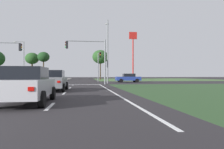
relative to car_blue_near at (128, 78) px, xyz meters
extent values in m
plane|color=#282628|center=(-12.37, -1.00, -0.76)|extent=(200.00, 200.00, 0.00)
cube|color=#476B38|center=(13.13, 23.50, -0.76)|extent=(35.00, 35.00, 0.01)
cube|color=#ADA89E|center=(-12.37, -20.00, -0.69)|extent=(1.20, 22.00, 0.14)
cube|color=#ADA89E|center=(-12.37, 24.00, -0.69)|extent=(1.20, 36.00, 0.14)
cube|color=silver|center=(-8.87, -26.85, -0.76)|extent=(0.14, 2.00, 0.01)
cube|color=silver|center=(-8.87, -20.85, -0.76)|extent=(0.14, 2.00, 0.01)
cube|color=silver|center=(-8.87, -14.85, -0.76)|extent=(0.14, 2.00, 0.01)
cube|color=silver|center=(-8.87, -8.85, -0.76)|extent=(0.14, 2.00, 0.01)
cube|color=silver|center=(-5.52, -19.00, -0.76)|extent=(0.14, 24.00, 0.01)
cube|color=silver|center=(-8.57, -8.00, -0.76)|extent=(6.40, 0.50, 0.01)
cube|color=silver|center=(-17.62, -6.20, -0.76)|extent=(0.70, 2.80, 0.01)
cube|color=silver|center=(-16.47, -6.20, -0.76)|extent=(0.70, 2.80, 0.01)
cube|color=silver|center=(-15.32, -6.20, -0.76)|extent=(0.70, 2.80, 0.01)
cube|color=silver|center=(-14.17, -6.20, -0.76)|extent=(0.70, 2.80, 0.01)
cube|color=navy|center=(-0.04, 0.00, -0.12)|extent=(4.25, 1.75, 0.65)
cube|color=black|center=(0.11, 0.00, 0.47)|extent=(1.96, 1.54, 0.52)
cube|color=red|center=(2.11, -0.67, -0.05)|extent=(0.04, 0.20, 0.14)
cube|color=red|center=(2.11, 0.67, -0.05)|extent=(0.04, 0.20, 0.14)
cylinder|color=black|center=(-1.40, -0.88, -0.44)|extent=(0.64, 0.22, 0.64)
cylinder|color=black|center=(-1.40, 0.88, -0.44)|extent=(0.64, 0.22, 0.64)
cylinder|color=black|center=(1.33, -0.88, -0.44)|extent=(0.64, 0.22, 0.64)
cylinder|color=black|center=(1.33, 0.88, -0.44)|extent=(0.64, 0.22, 0.64)
cube|color=#B7B7BC|center=(-9.99, -25.78, -0.08)|extent=(1.73, 4.26, 0.72)
cube|color=black|center=(-9.99, -25.93, 0.54)|extent=(1.52, 1.96, 0.52)
cube|color=red|center=(-9.33, -27.93, -0.01)|extent=(0.20, 0.04, 0.14)
cylinder|color=black|center=(-10.85, -24.42, -0.44)|extent=(0.22, 0.64, 0.64)
cylinder|color=black|center=(-9.13, -24.42, -0.44)|extent=(0.22, 0.64, 0.64)
cylinder|color=black|center=(-9.13, -27.14, -0.44)|extent=(0.22, 0.64, 0.64)
cube|color=slate|center=(-9.96, -18.48, -0.07)|extent=(1.86, 4.57, 0.75)
cube|color=black|center=(-9.96, -18.63, 0.57)|extent=(1.63, 2.10, 0.52)
cube|color=red|center=(-10.66, -20.78, 0.01)|extent=(0.20, 0.04, 0.14)
cube|color=red|center=(-9.25, -20.78, 0.01)|extent=(0.20, 0.04, 0.14)
cylinder|color=black|center=(-10.88, -17.02, -0.44)|extent=(0.22, 0.64, 0.64)
cylinder|color=black|center=(-9.03, -17.02, -0.44)|extent=(0.22, 0.64, 0.64)
cylinder|color=black|center=(-10.88, -19.94, -0.44)|extent=(0.22, 0.64, 0.64)
cylinder|color=black|center=(-9.03, -19.94, -0.44)|extent=(0.22, 0.64, 0.64)
cube|color=#BCAD8E|center=(-14.67, 10.20, -0.08)|extent=(1.77, 4.22, 0.72)
cube|color=black|center=(-14.67, 10.35, 0.54)|extent=(1.56, 1.94, 0.52)
cube|color=red|center=(-13.99, 12.33, -0.01)|extent=(0.20, 0.04, 0.14)
cube|color=red|center=(-15.34, 12.33, -0.01)|extent=(0.20, 0.04, 0.14)
cylinder|color=black|center=(-13.78, 8.84, -0.44)|extent=(0.22, 0.64, 0.64)
cylinder|color=black|center=(-15.55, 8.84, -0.44)|extent=(0.22, 0.64, 0.64)
cylinder|color=black|center=(-13.78, 11.55, -0.44)|extent=(0.22, 0.64, 0.64)
cylinder|color=black|center=(-15.55, 11.55, -0.44)|extent=(0.22, 0.64, 0.64)
cube|color=#19565B|center=(-15.09, 1.36, -0.11)|extent=(4.32, 1.75, 0.66)
cube|color=black|center=(-15.24, 1.36, 0.47)|extent=(1.99, 1.54, 0.52)
cube|color=red|center=(-17.27, 2.03, -0.05)|extent=(0.04, 0.20, 0.14)
cube|color=red|center=(-17.27, 0.70, -0.05)|extent=(0.04, 0.20, 0.14)
cylinder|color=black|center=(-13.71, 2.24, -0.44)|extent=(0.64, 0.22, 0.64)
cylinder|color=black|center=(-13.71, 0.49, -0.44)|extent=(0.64, 0.22, 0.64)
cylinder|color=black|center=(-16.48, 2.24, -0.44)|extent=(0.64, 0.22, 0.64)
cylinder|color=black|center=(-16.48, 0.49, -0.44)|extent=(0.64, 0.22, 0.64)
cube|color=#A31919|center=(-14.78, 27.17, -0.11)|extent=(1.76, 4.34, 0.67)
cube|color=black|center=(-14.78, 27.32, 0.49)|extent=(1.54, 2.00, 0.52)
cube|color=red|center=(-14.11, 29.36, -0.04)|extent=(0.20, 0.04, 0.14)
cube|color=red|center=(-15.44, 29.36, -0.04)|extent=(0.20, 0.04, 0.14)
cylinder|color=black|center=(-13.90, 25.78, -0.44)|extent=(0.22, 0.64, 0.64)
cylinder|color=black|center=(-15.65, 25.78, -0.44)|extent=(0.22, 0.64, 0.64)
cylinder|color=black|center=(-13.90, 28.56, -0.44)|extent=(0.22, 0.64, 0.64)
cylinder|color=black|center=(-15.65, 28.56, -0.44)|extent=(0.22, 0.64, 0.64)
cylinder|color=gray|center=(-17.74, -7.60, 4.51)|extent=(4.47, 0.12, 0.12)
cube|color=black|center=(-15.50, -7.60, 3.98)|extent=(0.26, 0.32, 0.95)
sphere|color=#360503|center=(-15.34, -7.60, 4.28)|extent=(0.20, 0.20, 0.20)
sphere|color=orange|center=(-15.34, -7.60, 3.98)|extent=(0.20, 0.20, 0.20)
sphere|color=black|center=(-15.34, -7.60, 3.68)|extent=(0.20, 0.20, 0.20)
cylinder|color=gray|center=(-4.77, 5.60, 1.97)|extent=(0.18, 0.18, 5.47)
cylinder|color=gray|center=(-4.77, 3.05, 4.45)|extent=(0.12, 5.12, 0.12)
cube|color=black|center=(-4.77, 0.49, 3.93)|extent=(0.32, 0.26, 0.95)
sphere|color=#360503|center=(-4.77, 0.33, 4.23)|extent=(0.20, 0.20, 0.20)
sphere|color=orange|center=(-4.77, 0.33, 3.93)|extent=(0.20, 0.20, 0.20)
sphere|color=black|center=(-4.77, 0.33, 3.63)|extent=(0.20, 0.20, 0.20)
cylinder|color=gray|center=(-4.77, -7.60, 2.20)|extent=(0.18, 0.18, 5.93)
cylinder|color=gray|center=(-7.25, -7.60, 4.91)|extent=(4.95, 0.12, 0.12)
cube|color=black|center=(-9.72, -7.60, 4.39)|extent=(0.26, 0.32, 0.95)
sphere|color=#360503|center=(-9.88, -7.60, 4.69)|extent=(0.20, 0.20, 0.20)
sphere|color=#3A2405|center=(-9.88, -7.60, 4.39)|extent=(0.20, 0.20, 0.20)
sphere|color=green|center=(-9.88, -7.60, 4.09)|extent=(0.20, 0.20, 0.20)
cylinder|color=gray|center=(-4.08, -4.48, 3.94)|extent=(0.20, 0.20, 9.41)
cylinder|color=gray|center=(-4.03, -3.64, 8.55)|extent=(0.20, 1.68, 0.10)
ellipsoid|color=#B2B2A8|center=(-3.98, -2.80, 8.45)|extent=(0.56, 0.28, 0.20)
cylinder|color=gray|center=(-20.67, 13.14, 3.59)|extent=(0.20, 0.20, 8.70)
cylinder|color=gray|center=(-21.59, 13.12, 7.84)|extent=(1.85, 0.14, 0.10)
ellipsoid|color=#B2B2A8|center=(-22.51, 13.10, 7.74)|extent=(0.56, 0.28, 0.20)
cylinder|color=maroon|center=(-12.19, 8.39, -0.27)|extent=(0.16, 0.16, 0.70)
cylinder|color=#232833|center=(-12.19, 8.39, 0.44)|extent=(0.34, 0.34, 0.73)
sphere|color=tan|center=(-12.19, 8.39, 0.91)|extent=(0.21, 0.21, 0.21)
cylinder|color=red|center=(3.69, 11.89, 4.02)|extent=(0.28, 0.28, 9.56)
cube|color=red|center=(3.69, 11.89, 9.60)|extent=(1.80, 0.30, 1.60)
torus|color=yellow|center=(3.29, 12.06, 9.60)|extent=(0.96, 0.16, 0.96)
torus|color=yellow|center=(4.08, 12.06, 9.60)|extent=(0.96, 0.16, 0.96)
cylinder|color=#423323|center=(-22.49, 28.44, 1.76)|extent=(0.46, 0.46, 5.05)
ellipsoid|color=#285123|center=(-22.49, 28.44, 5.37)|extent=(3.91, 3.91, 3.32)
cylinder|color=#423323|center=(-18.86, 26.27, 1.99)|extent=(0.34, 0.34, 5.51)
ellipsoid|color=#1E421E|center=(-18.86, 26.27, 5.67)|extent=(3.33, 3.33, 2.83)
cylinder|color=#423323|center=(-2.95, 23.20, 1.80)|extent=(0.32, 0.32, 5.13)
ellipsoid|color=#285123|center=(-2.95, 23.20, 5.59)|extent=(4.45, 4.45, 3.78)
camera|label=1|loc=(-7.59, -35.23, 0.45)|focal=33.64mm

